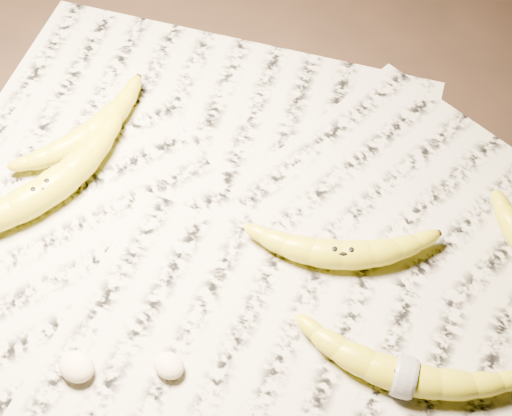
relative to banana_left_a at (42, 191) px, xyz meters
The scene contains 9 objects.
ground 0.25m from the banana_left_a, 16.83° to the left, with size 3.00×3.00×0.00m, color black.
newspaper_patch 0.27m from the banana_left_a, ahead, with size 0.90×0.70×0.01m, color #ACA994.
banana_left_a is the anchor object (origin of this frame).
banana_left_b 0.10m from the banana_left_a, 96.45° to the left, with size 0.17×0.05×0.03m, color gold, non-canonical shape.
banana_center 0.34m from the banana_left_a, 18.87° to the left, with size 0.18×0.05×0.03m, color gold, non-canonical shape.
banana_taped 0.44m from the banana_left_a, ahead, with size 0.20×0.05×0.03m, color gold, non-canonical shape.
measuring_tape 0.44m from the banana_left_a, ahead, with size 0.04×0.04×0.00m, color white.
flesh_chunk_a 0.21m from the banana_left_a, 40.42° to the right, with size 0.04×0.03×0.02m, color beige.
flesh_chunk_c 0.25m from the banana_left_a, 20.19° to the right, with size 0.03×0.03×0.02m, color beige.
Camera 1 is at (0.21, -0.33, 0.70)m, focal length 50.00 mm.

